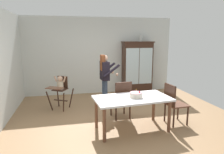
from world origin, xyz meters
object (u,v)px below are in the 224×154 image
high_chair_with_toddler (60,87)px  adult_person (105,75)px  china_cabinet (137,67)px  dining_table (132,102)px  birthday_cake (136,95)px  dining_chair_right_end (173,101)px  dining_chair_far_side (122,97)px  ceramic_vase (141,38)px

high_chair_with_toddler → adult_person: size_ratio=0.62×
china_cabinet → dining_table: china_cabinet is taller
china_cabinet → birthday_cake: china_cabinet is taller
dining_table → dining_chair_right_end: dining_chair_right_end is taller
dining_chair_far_side → dining_chair_right_end: size_ratio=1.00×
china_cabinet → high_chair_with_toddler: china_cabinet is taller
adult_person → dining_chair_far_side: size_ratio=1.59×
adult_person → birthday_cake: adult_person is taller
dining_table → dining_chair_right_end: 1.03m
high_chair_with_toddler → birthday_cake: size_ratio=3.39×
dining_table → birthday_cake: birthday_cake is taller
china_cabinet → adult_person: (-1.44, -1.37, 0.03)m
adult_person → dining_chair_right_end: bearing=-143.7°
adult_person → dining_table: size_ratio=0.90×
dining_chair_far_side → adult_person: bearing=-81.6°
china_cabinet → birthday_cake: (-1.05, -2.94, -0.14)m
dining_chair_right_end → dining_chair_far_side: bearing=58.0°
high_chair_with_toddler → adult_person: adult_person is taller
adult_person → dining_table: adult_person is taller
adult_person → dining_chair_right_end: adult_person is taller
dining_chair_right_end → ceramic_vase: bearing=-9.2°
ceramic_vase → birthday_cake: ceramic_vase is taller
china_cabinet → high_chair_with_toddler: (-2.70, -1.24, -0.28)m
ceramic_vase → high_chair_with_toddler: size_ratio=0.28×
high_chair_with_toddler → dining_chair_far_side: 1.84m
birthday_cake → dining_chair_far_side: dining_chair_far_side is taller
ceramic_vase → adult_person: size_ratio=0.18×
china_cabinet → dining_table: (-1.13, -2.94, -0.29)m
china_cabinet → ceramic_vase: (0.11, 0.00, 1.04)m
dining_table → dining_chair_right_end: (1.02, 0.09, -0.09)m
high_chair_with_toddler → dining_table: bearing=-18.4°
dining_table → dining_chair_far_side: size_ratio=1.76×
ceramic_vase → birthday_cake: size_ratio=0.96×
china_cabinet → ceramic_vase: bearing=2.0°
ceramic_vase → adult_person: bearing=-138.5°
dining_table → birthday_cake: bearing=-0.3°
adult_person → dining_chair_right_end: size_ratio=1.59×
china_cabinet → dining_chair_right_end: china_cabinet is taller
high_chair_with_toddler → birthday_cake: high_chair_with_toddler is taller
birthday_cake → china_cabinet: bearing=70.4°
adult_person → dining_chair_right_end: (1.33, -1.48, -0.41)m
ceramic_vase → adult_person: ceramic_vase is taller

